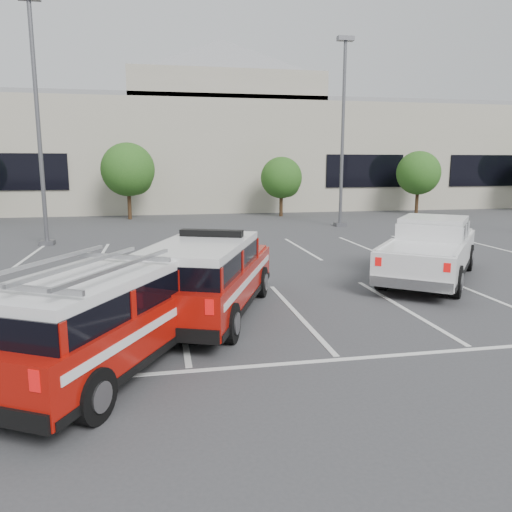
{
  "coord_description": "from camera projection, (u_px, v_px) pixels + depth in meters",
  "views": [
    {
      "loc": [
        -3.1,
        -10.94,
        3.49
      ],
      "look_at": [
        -0.59,
        2.05,
        1.05
      ],
      "focal_mm": 35.0,
      "sensor_mm": 36.0,
      "label": 1
    }
  ],
  "objects": [
    {
      "name": "light_pole_mid",
      "position": [
        343.0,
        133.0,
        27.6
      ],
      "size": [
        0.9,
        0.6,
        10.24
      ],
      "color": "#59595E",
      "rests_on": "ground"
    },
    {
      "name": "white_pickup",
      "position": [
        430.0,
        255.0,
        15.29
      ],
      "size": [
        5.4,
        6.09,
        1.87
      ],
      "rotation": [
        0.0,
        0.0,
        -0.66
      ],
      "color": "silver",
      "rests_on": "ground"
    },
    {
      "name": "tree_mid_left",
      "position": [
        129.0,
        171.0,
        31.6
      ],
      "size": [
        3.37,
        3.37,
        4.85
      ],
      "color": "#3F2B19",
      "rests_on": "ground"
    },
    {
      "name": "light_pole_left",
      "position": [
        38.0,
        123.0,
        20.93
      ],
      "size": [
        0.9,
        0.6,
        10.24
      ],
      "color": "#59595E",
      "rests_on": "ground"
    },
    {
      "name": "stall_markings",
      "position": [
        260.0,
        274.0,
        16.12
      ],
      "size": [
        23.0,
        15.0,
        0.01
      ],
      "primitive_type": "cube",
      "color": "silver",
      "rests_on": "ground"
    },
    {
      "name": "convention_building",
      "position": [
        198.0,
        149.0,
        41.72
      ],
      "size": [
        60.0,
        16.99,
        13.2
      ],
      "color": "#B4AA98",
      "rests_on": "ground"
    },
    {
      "name": "tree_mid_right",
      "position": [
        282.0,
        179.0,
        33.56
      ],
      "size": [
        2.77,
        2.77,
        3.99
      ],
      "color": "#3F2B19",
      "rests_on": "ground"
    },
    {
      "name": "tree_right",
      "position": [
        419.0,
        175.0,
        35.38
      ],
      "size": [
        3.07,
        3.07,
        4.42
      ],
      "color": "#3F2B19",
      "rests_on": "ground"
    },
    {
      "name": "ladder_suv",
      "position": [
        99.0,
        327.0,
        8.37
      ],
      "size": [
        4.12,
        5.35,
        1.98
      ],
      "rotation": [
        0.0,
        0.0,
        -0.5
      ],
      "color": "#970E07",
      "rests_on": "ground"
    },
    {
      "name": "ground",
      "position": [
        297.0,
        314.0,
        11.78
      ],
      "size": [
        120.0,
        120.0,
        0.0
      ],
      "primitive_type": "plane",
      "color": "#39393C",
      "rests_on": "ground"
    },
    {
      "name": "fire_chief_suv",
      "position": [
        207.0,
        282.0,
        11.54
      ],
      "size": [
        3.91,
        5.93,
        1.96
      ],
      "rotation": [
        0.0,
        0.0,
        -0.37
      ],
      "color": "#970E07",
      "rests_on": "ground"
    }
  ]
}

